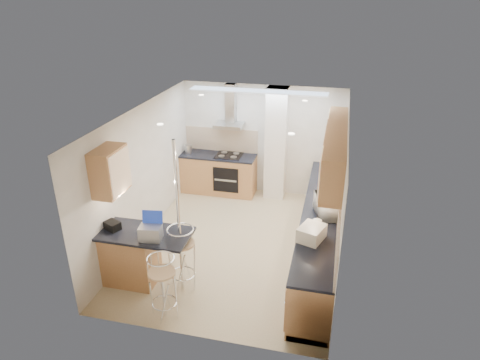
% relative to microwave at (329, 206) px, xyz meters
% --- Properties ---
extents(ground, '(4.80, 4.80, 0.00)m').
position_rel_microwave_xyz_m(ground, '(-1.62, 0.19, -1.08)').
color(ground, tan).
rests_on(ground, ground).
extents(room_shell, '(3.64, 4.84, 2.51)m').
position_rel_microwave_xyz_m(room_shell, '(-1.29, 0.56, 0.46)').
color(room_shell, silver).
rests_on(room_shell, ground).
extents(right_counter, '(0.63, 4.40, 0.92)m').
position_rel_microwave_xyz_m(right_counter, '(-0.12, 0.19, -0.62)').
color(right_counter, '#B17647').
rests_on(right_counter, ground).
extents(back_counter, '(1.70, 0.63, 0.92)m').
position_rel_microwave_xyz_m(back_counter, '(-2.57, 2.29, -0.62)').
color(back_counter, '#B17647').
rests_on(back_counter, ground).
extents(peninsula, '(1.47, 0.72, 0.94)m').
position_rel_microwave_xyz_m(peninsula, '(-2.74, -1.26, -0.61)').
color(peninsula, '#B17647').
rests_on(peninsula, ground).
extents(microwave, '(0.54, 0.68, 0.33)m').
position_rel_microwave_xyz_m(microwave, '(0.00, 0.00, 0.00)').
color(microwave, white).
rests_on(microwave, right_counter).
extents(laptop, '(0.36, 0.29, 0.22)m').
position_rel_microwave_xyz_m(laptop, '(-2.55, -1.41, -0.03)').
color(laptop, '#A0A3A7').
rests_on(laptop, peninsula).
extents(bag, '(0.29, 0.26, 0.13)m').
position_rel_microwave_xyz_m(bag, '(-3.25, -1.28, -0.08)').
color(bag, black).
rests_on(bag, peninsula).
extents(bar_stool_near, '(0.53, 0.53, 1.01)m').
position_rel_microwave_xyz_m(bar_stool_near, '(-2.18, -1.91, -0.58)').
color(bar_stool_near, tan).
rests_on(bar_stool_near, ground).
extents(bar_stool_end, '(0.61, 0.61, 1.08)m').
position_rel_microwave_xyz_m(bar_stool_end, '(-2.15, -1.23, -0.55)').
color(bar_stool_end, tan).
rests_on(bar_stool_end, ground).
extents(jar_a, '(0.16, 0.16, 0.20)m').
position_rel_microwave_xyz_m(jar_a, '(0.06, 0.87, -0.06)').
color(jar_a, white).
rests_on(jar_a, right_counter).
extents(jar_b, '(0.13, 0.13, 0.16)m').
position_rel_microwave_xyz_m(jar_b, '(0.07, 0.79, -0.08)').
color(jar_b, white).
rests_on(jar_b, right_counter).
extents(jar_c, '(0.17, 0.17, 0.18)m').
position_rel_microwave_xyz_m(jar_c, '(-0.15, -0.54, -0.08)').
color(jar_c, beige).
rests_on(jar_c, right_counter).
extents(jar_d, '(0.10, 0.10, 0.15)m').
position_rel_microwave_xyz_m(jar_d, '(-0.07, -0.71, -0.09)').
color(jar_d, white).
rests_on(jar_d, right_counter).
extents(bread_bin, '(0.45, 0.50, 0.22)m').
position_rel_microwave_xyz_m(bread_bin, '(-0.21, -0.83, -0.06)').
color(bread_bin, white).
rests_on(bread_bin, right_counter).
extents(kettle, '(0.16, 0.16, 0.20)m').
position_rel_microwave_xyz_m(kettle, '(-3.26, 2.23, -0.06)').
color(kettle, '#B0B2B5').
rests_on(kettle, back_counter).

